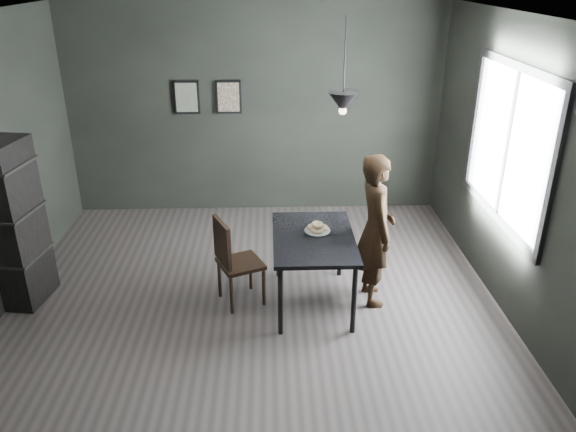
{
  "coord_description": "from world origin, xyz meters",
  "views": [
    {
      "loc": [
        0.18,
        -4.93,
        3.17
      ],
      "look_at": [
        0.35,
        0.05,
        0.95
      ],
      "focal_mm": 35.0,
      "sensor_mm": 36.0,
      "label": 1
    }
  ],
  "objects_px": {
    "woman": "(375,230)",
    "pendant_lamp": "(343,102)",
    "cafe_table": "(313,243)",
    "white_plate": "(317,231)",
    "shelf_unit": "(17,224)",
    "wood_chair": "(232,257)"
  },
  "relations": [
    {
      "from": "woman",
      "to": "pendant_lamp",
      "type": "relative_size",
      "value": 1.82
    },
    {
      "from": "cafe_table",
      "to": "woman",
      "type": "relative_size",
      "value": 0.76
    },
    {
      "from": "white_plate",
      "to": "pendant_lamp",
      "type": "distance_m",
      "value": 1.31
    },
    {
      "from": "white_plate",
      "to": "pendant_lamp",
      "type": "height_order",
      "value": "pendant_lamp"
    },
    {
      "from": "white_plate",
      "to": "woman",
      "type": "distance_m",
      "value": 0.58
    },
    {
      "from": "white_plate",
      "to": "woman",
      "type": "bearing_deg",
      "value": -5.5
    },
    {
      "from": "pendant_lamp",
      "to": "shelf_unit",
      "type": "bearing_deg",
      "value": 178.79
    },
    {
      "from": "shelf_unit",
      "to": "woman",
      "type": "bearing_deg",
      "value": 6.4
    },
    {
      "from": "woman",
      "to": "shelf_unit",
      "type": "xyz_separation_m",
      "value": [
        -3.54,
        0.12,
        0.06
      ]
    },
    {
      "from": "cafe_table",
      "to": "pendant_lamp",
      "type": "bearing_deg",
      "value": 21.8
    },
    {
      "from": "cafe_table",
      "to": "wood_chair",
      "type": "xyz_separation_m",
      "value": [
        -0.81,
        0.01,
        -0.14
      ]
    },
    {
      "from": "white_plate",
      "to": "pendant_lamp",
      "type": "xyz_separation_m",
      "value": [
        0.21,
        -0.0,
        1.29
      ]
    },
    {
      "from": "cafe_table",
      "to": "white_plate",
      "type": "xyz_separation_m",
      "value": [
        0.04,
        0.1,
        0.08
      ]
    },
    {
      "from": "cafe_table",
      "to": "wood_chair",
      "type": "height_order",
      "value": "wood_chair"
    },
    {
      "from": "white_plate",
      "to": "woman",
      "type": "xyz_separation_m",
      "value": [
        0.57,
        -0.06,
        0.03
      ]
    },
    {
      "from": "cafe_table",
      "to": "woman",
      "type": "distance_m",
      "value": 0.63
    },
    {
      "from": "woman",
      "to": "cafe_table",
      "type": "bearing_deg",
      "value": 89.48
    },
    {
      "from": "white_plate",
      "to": "shelf_unit",
      "type": "height_order",
      "value": "shelf_unit"
    },
    {
      "from": "white_plate",
      "to": "pendant_lamp",
      "type": "relative_size",
      "value": 0.27
    },
    {
      "from": "shelf_unit",
      "to": "pendant_lamp",
      "type": "distance_m",
      "value": 3.39
    },
    {
      "from": "woman",
      "to": "white_plate",
      "type": "bearing_deg",
      "value": 79.76
    },
    {
      "from": "white_plate",
      "to": "pendant_lamp",
      "type": "bearing_deg",
      "value": -0.16
    }
  ]
}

